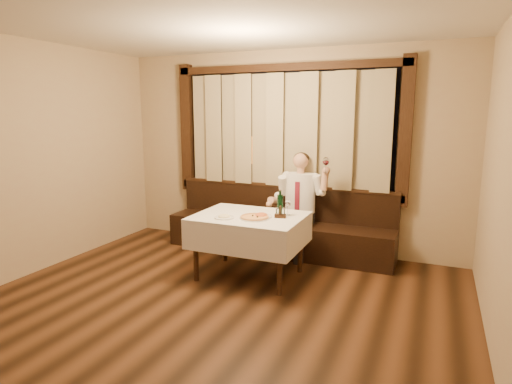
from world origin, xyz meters
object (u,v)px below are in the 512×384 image
at_px(dining_table, 249,224).
at_px(pasta_cream, 224,215).
at_px(pizza, 254,217).
at_px(pasta_red, 261,214).
at_px(seated_man, 299,197).
at_px(cruet_caddy, 280,214).
at_px(green_bottle, 280,205).
at_px(banquette, 279,230).

relative_size(dining_table, pasta_cream, 5.54).
relative_size(pizza, pasta_red, 1.38).
bearing_deg(pasta_cream, seated_man, 65.85).
height_order(pasta_red, seated_man, seated_man).
height_order(dining_table, cruet_caddy, cruet_caddy).
bearing_deg(pasta_cream, green_bottle, 32.39).
bearing_deg(pasta_cream, cruet_caddy, 24.71).
bearing_deg(pizza, cruet_caddy, 31.09).
height_order(banquette, pasta_red, banquette).
relative_size(pizza, seated_man, 0.24).
distance_m(banquette, dining_table, 1.08).
height_order(pasta_cream, cruet_caddy, cruet_caddy).
distance_m(banquette, green_bottle, 1.13).
height_order(dining_table, seated_man, seated_man).
xyz_separation_m(banquette, cruet_caddy, (0.38, -0.99, 0.49)).
height_order(pasta_cream, seated_man, seated_man).
distance_m(pasta_red, seated_man, 0.96).
relative_size(cruet_caddy, seated_man, 0.10).
height_order(banquette, cruet_caddy, banquette).
distance_m(dining_table, cruet_caddy, 0.41).
bearing_deg(seated_man, dining_table, -108.65).
bearing_deg(cruet_caddy, pizza, -160.14).
bearing_deg(pizza, pasta_red, 68.30).
distance_m(banquette, pasta_red, 1.16).
bearing_deg(seated_man, pasta_cream, -114.15).
distance_m(dining_table, green_bottle, 0.43).
height_order(dining_table, green_bottle, green_bottle).
bearing_deg(dining_table, pasta_red, -6.19).
relative_size(dining_table, cruet_caddy, 9.26).
relative_size(pasta_cream, green_bottle, 0.74).
bearing_deg(pasta_red, green_bottle, 35.62).
xyz_separation_m(banquette, pizza, (0.12, -1.15, 0.46)).
distance_m(pizza, seated_man, 1.08).
height_order(banquette, pizza, banquette).
xyz_separation_m(dining_table, cruet_caddy, (0.38, 0.03, 0.15)).
bearing_deg(pizza, dining_table, 133.92).
distance_m(pizza, green_bottle, 0.35).
height_order(banquette, seated_man, seated_man).
bearing_deg(pasta_cream, banquette, 80.54).
xyz_separation_m(pizza, pasta_cream, (-0.33, -0.11, 0.02)).
height_order(green_bottle, seated_man, seated_man).
distance_m(banquette, pizza, 1.24).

